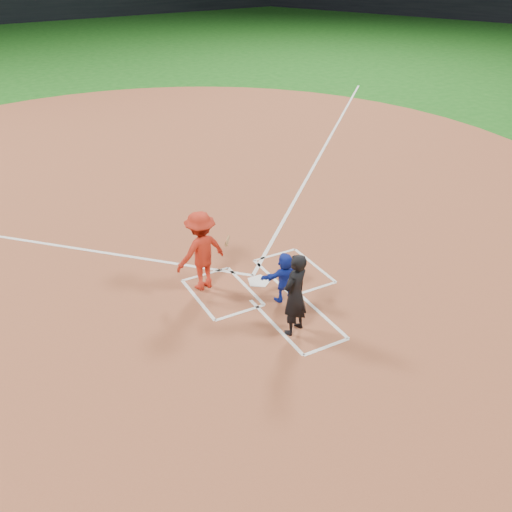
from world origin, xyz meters
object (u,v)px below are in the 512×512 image
home_plate (259,281)px  umpire (295,294)px  batter_at_plate (201,251)px  catcher (285,277)px

home_plate → umpire: bearing=81.6°
batter_at_plate → catcher: bearing=-44.2°
batter_at_plate → umpire: bearing=-68.6°
catcher → batter_at_plate: batter_at_plate is taller
catcher → batter_at_plate: 1.99m
home_plate → batter_at_plate: size_ratio=0.31×
home_plate → batter_at_plate: batter_at_plate is taller
home_plate → batter_at_plate: bearing=-19.3°
umpire → batter_at_plate: batter_at_plate is taller
home_plate → umpire: umpire is taller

